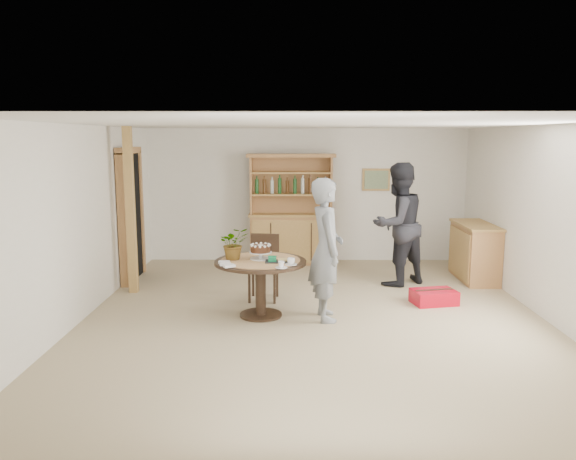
{
  "coord_description": "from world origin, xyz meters",
  "views": [
    {
      "loc": [
        -0.29,
        -7.1,
        2.34
      ],
      "look_at": [
        -0.34,
        0.68,
        1.05
      ],
      "focal_mm": 35.0,
      "sensor_mm": 36.0,
      "label": 1
    }
  ],
  "objects_px": {
    "sideboard": "(475,252)",
    "dining_chair": "(264,263)",
    "adult_person": "(398,224)",
    "teen_boy": "(326,250)",
    "hutch": "(291,227)",
    "dining_table": "(261,271)",
    "red_suitcase": "(434,297)"
  },
  "relations": [
    {
      "from": "sideboard",
      "to": "dining_chair",
      "type": "xyz_separation_m",
      "value": [
        -3.43,
        -1.12,
        0.06
      ]
    },
    {
      "from": "sideboard",
      "to": "adult_person",
      "type": "bearing_deg",
      "value": -167.18
    },
    {
      "from": "sideboard",
      "to": "teen_boy",
      "type": "distance_m",
      "value": 3.33
    },
    {
      "from": "hutch",
      "to": "teen_boy",
      "type": "xyz_separation_m",
      "value": [
        0.45,
        -3.29,
        0.23
      ]
    },
    {
      "from": "dining_table",
      "to": "adult_person",
      "type": "distance_m",
      "value": 2.69
    },
    {
      "from": "red_suitcase",
      "to": "hutch",
      "type": "bearing_deg",
      "value": 116.02
    },
    {
      "from": "hutch",
      "to": "sideboard",
      "type": "distance_m",
      "value": 3.29
    },
    {
      "from": "dining_table",
      "to": "hutch",
      "type": "bearing_deg",
      "value": 82.92
    },
    {
      "from": "dining_table",
      "to": "adult_person",
      "type": "relative_size",
      "value": 0.61
    },
    {
      "from": "dining_table",
      "to": "teen_boy",
      "type": "height_order",
      "value": "teen_boy"
    },
    {
      "from": "sideboard",
      "to": "adult_person",
      "type": "relative_size",
      "value": 0.65
    },
    {
      "from": "sideboard",
      "to": "teen_boy",
      "type": "xyz_separation_m",
      "value": [
        -2.59,
        -2.05,
        0.45
      ]
    },
    {
      "from": "sideboard",
      "to": "dining_table",
      "type": "bearing_deg",
      "value": -150.43
    },
    {
      "from": "hutch",
      "to": "dining_chair",
      "type": "bearing_deg",
      "value": -99.38
    },
    {
      "from": "teen_boy",
      "to": "hutch",
      "type": "bearing_deg",
      "value": 0.41
    },
    {
      "from": "hutch",
      "to": "adult_person",
      "type": "xyz_separation_m",
      "value": [
        1.69,
        -1.55,
        0.29
      ]
    },
    {
      "from": "dining_table",
      "to": "adult_person",
      "type": "xyz_separation_m",
      "value": [
        2.09,
        1.64,
        0.37
      ]
    },
    {
      "from": "hutch",
      "to": "dining_table",
      "type": "bearing_deg",
      "value": -97.08
    },
    {
      "from": "sideboard",
      "to": "teen_boy",
      "type": "height_order",
      "value": "teen_boy"
    },
    {
      "from": "sideboard",
      "to": "dining_table",
      "type": "relative_size",
      "value": 1.05
    },
    {
      "from": "adult_person",
      "to": "sideboard",
      "type": "bearing_deg",
      "value": 159.26
    },
    {
      "from": "adult_person",
      "to": "dining_chair",
      "type": "bearing_deg",
      "value": -12.21
    },
    {
      "from": "dining_chair",
      "to": "hutch",
      "type": "bearing_deg",
      "value": 85.23
    },
    {
      "from": "hutch",
      "to": "dining_table",
      "type": "height_order",
      "value": "hutch"
    },
    {
      "from": "dining_table",
      "to": "red_suitcase",
      "type": "distance_m",
      "value": 2.54
    },
    {
      "from": "dining_table",
      "to": "adult_person",
      "type": "height_order",
      "value": "adult_person"
    },
    {
      "from": "hutch",
      "to": "adult_person",
      "type": "relative_size",
      "value": 1.05
    },
    {
      "from": "teen_boy",
      "to": "adult_person",
      "type": "distance_m",
      "value": 2.14
    },
    {
      "from": "teen_boy",
      "to": "red_suitcase",
      "type": "bearing_deg",
      "value": -74.65
    },
    {
      "from": "adult_person",
      "to": "teen_boy",
      "type": "bearing_deg",
      "value": 21.01
    },
    {
      "from": "red_suitcase",
      "to": "dining_table",
      "type": "bearing_deg",
      "value": -178.64
    },
    {
      "from": "adult_person",
      "to": "red_suitcase",
      "type": "height_order",
      "value": "adult_person"
    }
  ]
}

